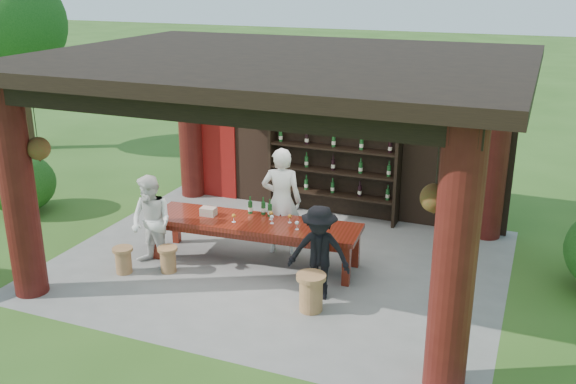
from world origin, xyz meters
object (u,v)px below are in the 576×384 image
at_px(stool_near_right, 311,291).
at_px(napkin_basket, 208,211).
at_px(stool_far_left, 123,259).
at_px(wine_shelf, 333,161).
at_px(stool_near_left, 168,259).
at_px(host, 282,201).
at_px(tasting_table, 255,227).
at_px(guest_woman, 151,222).
at_px(guest_man, 319,253).

height_order(stool_near_right, napkin_basket, napkin_basket).
xyz_separation_m(stool_far_left, napkin_basket, (0.99, 1.13, 0.59)).
height_order(wine_shelf, stool_near_left, wine_shelf).
relative_size(stool_far_left, host, 0.23).
relative_size(stool_far_left, napkin_basket, 1.70).
bearing_deg(tasting_table, guest_woman, -152.63).
xyz_separation_m(wine_shelf, host, (-0.27, -2.01, -0.22)).
height_order(stool_near_left, guest_woman, guest_woman).
distance_m(tasting_table, guest_man, 1.61).
xyz_separation_m(wine_shelf, guest_woman, (-2.04, -3.35, -0.38)).
xyz_separation_m(stool_near_left, stool_near_right, (2.62, -0.32, 0.07)).
bearing_deg(tasting_table, guest_man, -28.39).
distance_m(host, guest_woman, 2.23).
distance_m(wine_shelf, guest_man, 3.48).
bearing_deg(guest_man, wine_shelf, 98.14).
relative_size(guest_woman, napkin_basket, 6.08).
distance_m(stool_near_left, stool_far_left, 0.73).
distance_m(wine_shelf, napkin_basket, 2.98).
height_order(guest_woman, guest_man, guest_woman).
bearing_deg(host, tasting_table, 51.66).
relative_size(stool_near_left, stool_near_right, 0.76).
bearing_deg(stool_near_right, host, 124.16).
bearing_deg(napkin_basket, wine_shelf, 62.38).
relative_size(stool_near_left, guest_man, 0.29).
relative_size(tasting_table, stool_far_left, 8.20).
xyz_separation_m(guest_man, napkin_basket, (-2.26, 0.71, 0.08)).
bearing_deg(host, stool_far_left, 26.03).
relative_size(wine_shelf, stool_near_left, 6.11).
bearing_deg(tasting_table, stool_near_left, -143.27).
xyz_separation_m(host, guest_man, (1.16, -1.33, -0.22)).
distance_m(guest_woman, guest_man, 2.93).
distance_m(stool_near_left, guest_man, 2.64).
bearing_deg(wine_shelf, guest_woman, -121.30).
xyz_separation_m(tasting_table, host, (0.26, 0.57, 0.32)).
xyz_separation_m(tasting_table, stool_near_right, (1.45, -1.19, -0.33)).
distance_m(wine_shelf, stool_near_right, 3.97).
xyz_separation_m(tasting_table, guest_woman, (-1.51, -0.78, 0.16)).
bearing_deg(wine_shelf, guest_man, -75.11).
height_order(tasting_table, host, host).
distance_m(stool_near_left, guest_woman, 0.66).
height_order(stool_near_left, host, host).
distance_m(guest_man, napkin_basket, 2.37).
bearing_deg(stool_near_right, tasting_table, 140.58).
distance_m(host, guest_man, 1.78).
bearing_deg(wine_shelf, napkin_basket, -117.62).
distance_m(wine_shelf, stool_near_left, 3.96).
height_order(stool_near_left, stool_near_right, stool_near_right).
bearing_deg(guest_man, napkin_basket, 155.72).
xyz_separation_m(tasting_table, stool_near_left, (-1.17, -0.88, -0.41)).
relative_size(stool_near_right, host, 0.30).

